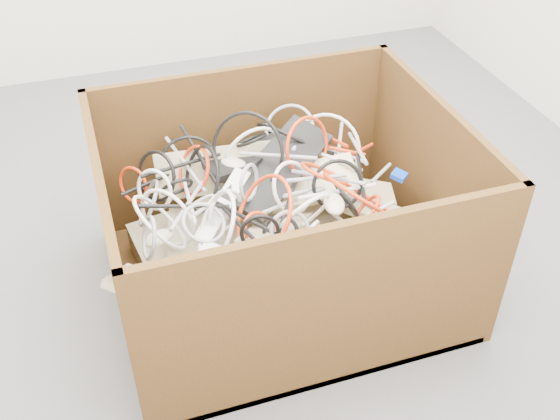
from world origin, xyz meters
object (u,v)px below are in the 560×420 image
object	(u,v)px
vga_plug	(399,175)
power_strip_left	(223,208)
cardboard_box	(278,248)
power_strip_right	(250,271)

from	to	relation	value
vga_plug	power_strip_left	bearing A→B (deg)	-128.46
cardboard_box	power_strip_left	world-z (taller)	cardboard_box
power_strip_right	vga_plug	size ratio (longest dim) A/B	6.64
cardboard_box	power_strip_left	xyz separation A→B (m)	(-0.17, -0.00, 0.21)
power_strip_left	cardboard_box	bearing A→B (deg)	-46.20
cardboard_box	power_strip_right	bearing A→B (deg)	-122.83
power_strip_right	vga_plug	xyz separation A→B (m)	(0.58, 0.26, 0.02)
power_strip_left	vga_plug	world-z (taller)	power_strip_left
power_strip_right	cardboard_box	bearing A→B (deg)	95.10
cardboard_box	vga_plug	bearing A→B (deg)	0.70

